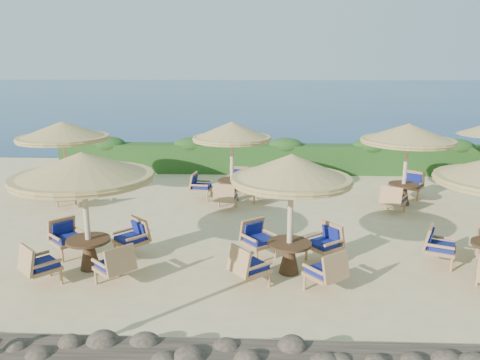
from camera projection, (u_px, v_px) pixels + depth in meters
The scene contains 8 objects.
ground at pixel (281, 232), 12.79m from camera, with size 120.00×120.00×0.00m, color beige.
sea at pixel (263, 91), 80.68m from camera, with size 160.00×160.00×0.00m, color navy.
hedge at pixel (274, 159), 19.63m from camera, with size 18.00×0.90×1.20m, color #1A3D13.
cafe_set_0 at pixel (84, 188), 10.01m from camera, with size 3.04×3.04×2.65m.
cafe_set_1 at pixel (291, 196), 9.85m from camera, with size 2.63×2.63×2.65m.
cafe_set_3 at pixel (64, 143), 15.36m from camera, with size 2.98×2.98×2.65m.
cafe_set_4 at pixel (232, 149), 15.31m from camera, with size 2.87×2.87×2.65m.
cafe_set_5 at pixel (407, 143), 14.76m from camera, with size 2.94×2.94×2.65m.
Camera 1 is at (-0.61, -12.11, 4.44)m, focal length 35.00 mm.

